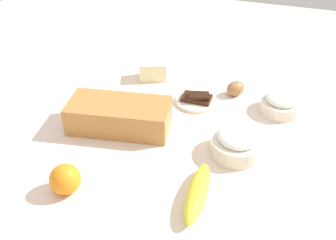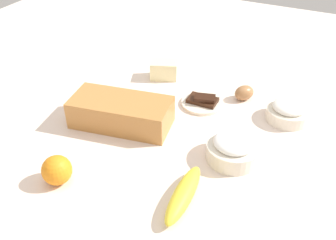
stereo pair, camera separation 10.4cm
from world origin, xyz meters
name	(u,v)px [view 1 (the left image)]	position (x,y,z in m)	size (l,w,h in m)	color
ground_plane	(168,134)	(0.00, 0.00, -0.01)	(2.40, 2.40, 0.02)	beige
loaf_pan	(119,115)	(-0.14, -0.02, 0.04)	(0.30, 0.18, 0.08)	#B77A3D
flour_bowl	(281,103)	(0.29, 0.21, 0.03)	(0.12, 0.12, 0.06)	silver
sugar_bowl	(237,143)	(0.20, -0.03, 0.03)	(0.14, 0.14, 0.07)	silver
banana	(197,192)	(0.14, -0.22, 0.02)	(0.19, 0.04, 0.04)	yellow
orange_fruit	(65,179)	(-0.15, -0.29, 0.04)	(0.07, 0.07, 0.07)	orange
butter_block	(153,70)	(-0.15, 0.28, 0.03)	(0.09, 0.06, 0.06)	#F4EDB2
egg_near_butter	(236,88)	(0.14, 0.26, 0.02)	(0.05, 0.05, 0.06)	#A36D42
chocolate_plate	(197,100)	(0.03, 0.17, 0.01)	(0.13, 0.13, 0.03)	silver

